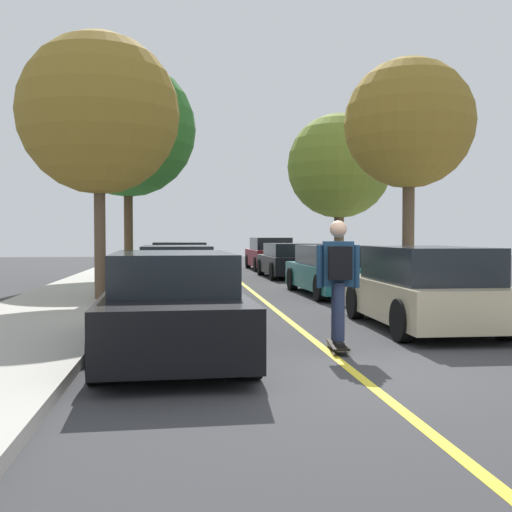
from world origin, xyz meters
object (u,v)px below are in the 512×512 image
at_px(parked_car_right_far, 290,260).
at_px(street_tree_left_near, 128,129).
at_px(street_tree_right_nearest, 409,124).
at_px(parked_car_right_near, 335,270).
at_px(parked_car_right_nearest, 424,289).
at_px(street_tree_left_nearest, 99,114).
at_px(parked_car_left_far, 178,263).
at_px(skateboard, 338,345).
at_px(skateboarder, 338,275).
at_px(parked_car_right_farthest, 270,254).
at_px(parked_car_left_nearest, 172,305).
at_px(parked_car_left_near, 177,274).
at_px(street_tree_right_near, 339,166).

relative_size(parked_car_right_far, street_tree_left_near, 0.59).
bearing_deg(street_tree_right_nearest, parked_car_right_near, 155.96).
xyz_separation_m(parked_car_right_nearest, street_tree_left_nearest, (-5.86, 4.33, 3.60)).
distance_m(parked_car_left_far, street_tree_left_nearest, 7.19).
bearing_deg(parked_car_right_near, street_tree_left_nearest, -163.24).
relative_size(parked_car_left_far, skateboard, 5.33).
relative_size(street_tree_right_nearest, skateboarder, 3.55).
xyz_separation_m(parked_car_right_farthest, skateboard, (-1.94, -20.26, -0.63)).
xyz_separation_m(parked_car_right_near, skateboarder, (-1.94, -7.96, 0.39)).
xyz_separation_m(parked_car_left_nearest, street_tree_right_nearest, (5.87, 7.14, 3.73)).
distance_m(parked_car_left_near, parked_car_right_far, 9.12).
xyz_separation_m(parked_car_left_near, parked_car_right_near, (4.16, 1.22, -0.00)).
relative_size(parked_car_left_nearest, parked_car_right_near, 0.95).
relative_size(street_tree_right_nearest, skateboard, 6.88).
bearing_deg(parked_car_right_near, parked_car_left_nearest, -117.75).
bearing_deg(street_tree_left_near, parked_car_left_near, -76.46).
relative_size(parked_car_left_nearest, parked_car_right_nearest, 1.09).
bearing_deg(parked_car_left_near, skateboarder, -71.82).
bearing_deg(parked_car_left_nearest, street_tree_right_nearest, 50.60).
distance_m(parked_car_right_near, street_tree_left_nearest, 7.12).
bearing_deg(parked_car_right_farthest, street_tree_left_nearest, -112.57).
height_order(parked_car_left_near, street_tree_right_nearest, street_tree_right_nearest).
relative_size(parked_car_right_near, parked_car_right_farthest, 1.03).
distance_m(parked_car_left_nearest, parked_car_right_farthest, 20.66).
bearing_deg(street_tree_left_near, parked_car_right_near, -45.02).
bearing_deg(parked_car_left_far, street_tree_left_near, 136.05).
xyz_separation_m(skateboard, skateboarder, (-0.00, -0.03, 0.96)).
xyz_separation_m(parked_car_left_far, street_tree_left_near, (-1.71, 1.65, 4.54)).
bearing_deg(skateboarder, parked_car_left_near, 108.18).
xyz_separation_m(parked_car_right_nearest, parked_car_right_farthest, (0.00, 18.43, 0.04)).
distance_m(street_tree_right_nearest, street_tree_right_near, 7.10).
xyz_separation_m(parked_car_right_near, street_tree_right_near, (1.71, 6.33, 3.45)).
distance_m(parked_car_right_far, street_tree_left_near, 7.51).
height_order(street_tree_right_near, skateboarder, street_tree_right_near).
xyz_separation_m(street_tree_left_near, street_tree_right_near, (7.57, 0.46, -1.12)).
height_order(street_tree_left_nearest, street_tree_right_nearest, street_tree_left_nearest).
distance_m(parked_car_left_near, skateboarder, 7.10).
distance_m(parked_car_left_nearest, skateboard, 2.29).
bearing_deg(parked_car_right_near, parked_car_right_far, 89.99).
distance_m(parked_car_left_nearest, parked_car_right_near, 8.93).
height_order(street_tree_right_nearest, skateboard, street_tree_right_nearest).
height_order(street_tree_left_near, street_tree_right_nearest, street_tree_left_near).
relative_size(parked_car_left_far, street_tree_right_nearest, 0.78).
bearing_deg(parked_car_left_far, parked_car_right_far, 32.75).
bearing_deg(street_tree_right_near, parked_car_left_near, -127.83).
bearing_deg(street_tree_left_nearest, street_tree_right_near, 46.92).
distance_m(parked_car_right_nearest, street_tree_right_nearest, 6.72).
bearing_deg(parked_car_right_far, skateboarder, -97.46).
bearing_deg(parked_car_right_far, parked_car_left_near, -117.13).
bearing_deg(parked_car_right_near, parked_car_right_nearest, -90.01).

